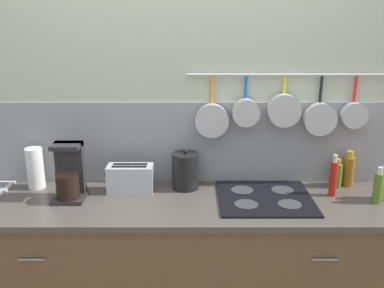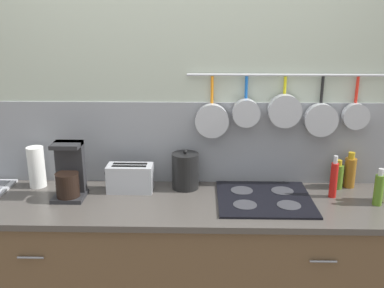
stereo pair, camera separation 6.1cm
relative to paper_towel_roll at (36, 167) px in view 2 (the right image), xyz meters
The scene contains 12 objects.
wall_back 0.95m from the paper_towel_roll, ahead, with size 7.20×0.16×2.60m.
cabinet_base 1.10m from the paper_towel_roll, 13.42° to the right, with size 3.07×0.61×0.87m.
countertop 0.94m from the paper_towel_roll, 13.42° to the right, with size 3.11×0.63×0.03m.
paper_towel_roll is the anchor object (origin of this frame).
coffee_maker 0.30m from the paper_towel_roll, 32.04° to the right, with size 0.18×0.18×0.33m.
toaster 0.60m from the paper_towel_roll, ahead, with size 0.29×0.13×0.17m.
kettle 0.93m from the paper_towel_roll, ahead, with size 0.17×0.17×0.25m.
cooktop 1.41m from the paper_towel_roll, ahead, with size 0.55×0.52×0.01m.
bottle_vinegar 1.81m from the paper_towel_roll, ahead, with size 0.04×0.04×0.26m.
bottle_hot_sauce 1.87m from the paper_towel_roll, ahead, with size 0.07×0.07×0.18m.
bottle_cooking_wine 1.96m from the paper_towel_roll, ahead, with size 0.07×0.07×0.23m.
bottle_dish_soap 2.04m from the paper_towel_roll, ahead, with size 0.05×0.05×0.22m.
Camera 2 is at (0.13, -2.27, 1.93)m, focal length 40.00 mm.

